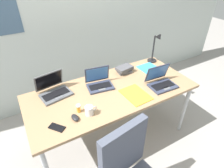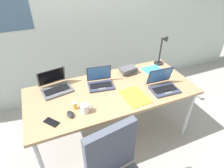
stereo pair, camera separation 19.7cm
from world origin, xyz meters
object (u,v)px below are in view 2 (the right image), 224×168
(cell_phone, at_px, (51,122))
(paper_folder_front_left, at_px, (156,72))
(laptop_far_corner, at_px, (100,82))
(laptop_near_mouse, at_px, (163,85))
(coffee_mug, at_px, (85,108))
(computer_mouse, at_px, (70,114))
(desk_lamp, at_px, (162,51))
(book_stack, at_px, (128,70))
(pill_bottle, at_px, (75,105))
(paper_folder_by_keyboard, at_px, (135,96))
(laptop_mid_desk, at_px, (55,86))

(cell_phone, relative_size, paper_folder_front_left, 0.44)
(laptop_far_corner, relative_size, paper_folder_front_left, 0.98)
(laptop_near_mouse, relative_size, paper_folder_front_left, 0.98)
(coffee_mug, bearing_deg, computer_mouse, 177.48)
(desk_lamp, distance_m, laptop_near_mouse, 0.56)
(computer_mouse, distance_m, book_stack, 0.93)
(book_stack, bearing_deg, laptop_near_mouse, -65.18)
(laptop_far_corner, bearing_deg, computer_mouse, -139.93)
(laptop_far_corner, bearing_deg, coffee_mug, -127.94)
(desk_lamp, relative_size, computer_mouse, 4.17)
(laptop_far_corner, bearing_deg, book_stack, 15.58)
(laptop_far_corner, height_order, pill_bottle, laptop_far_corner)
(paper_folder_by_keyboard, xyz_separation_m, coffee_mug, (-0.53, -0.02, 0.04))
(laptop_mid_desk, relative_size, pill_bottle, 4.30)
(computer_mouse, height_order, paper_folder_front_left, computer_mouse)
(cell_phone, distance_m, paper_folder_by_keyboard, 0.84)
(laptop_mid_desk, relative_size, coffee_mug, 3.00)
(laptop_mid_desk, bearing_deg, computer_mouse, -82.75)
(book_stack, height_order, paper_folder_by_keyboard, book_stack)
(laptop_mid_desk, height_order, computer_mouse, laptop_mid_desk)
(laptop_near_mouse, bearing_deg, book_stack, 114.82)
(cell_phone, xyz_separation_m, paper_folder_by_keyboard, (0.84, 0.04, -0.00))
(laptop_near_mouse, bearing_deg, coffee_mug, -177.93)
(book_stack, distance_m, paper_folder_front_left, 0.34)
(cell_phone, relative_size, book_stack, 0.60)
(desk_lamp, height_order, laptop_near_mouse, desk_lamp)
(laptop_near_mouse, xyz_separation_m, laptop_mid_desk, (-1.07, 0.43, 0.00))
(cell_phone, xyz_separation_m, book_stack, (0.98, 0.48, 0.04))
(pill_bottle, bearing_deg, book_stack, 27.21)
(laptop_near_mouse, bearing_deg, paper_folder_front_left, 69.19)
(pill_bottle, distance_m, book_stack, 0.84)
(paper_folder_by_keyboard, bearing_deg, cell_phone, -177.26)
(computer_mouse, bearing_deg, desk_lamp, 14.23)
(cell_phone, bearing_deg, laptop_far_corner, -6.14)
(laptop_far_corner, xyz_separation_m, laptop_near_mouse, (0.60, -0.32, 0.00))
(computer_mouse, relative_size, cell_phone, 0.71)
(desk_lamp, bearing_deg, computer_mouse, -159.38)
(computer_mouse, bearing_deg, coffee_mug, -8.91)
(desk_lamp, distance_m, cell_phone, 1.56)
(paper_folder_front_left, distance_m, coffee_mug, 1.06)
(pill_bottle, height_order, paper_folder_front_left, pill_bottle)
(laptop_mid_desk, bearing_deg, paper_folder_by_keyboard, -31.03)
(laptop_mid_desk, relative_size, cell_phone, 2.50)
(laptop_near_mouse, distance_m, computer_mouse, 1.01)
(desk_lamp, distance_m, coffee_mug, 1.27)
(paper_folder_front_left, xyz_separation_m, coffee_mug, (-1.00, -0.35, 0.04))
(laptop_far_corner, xyz_separation_m, pill_bottle, (-0.35, -0.27, -0.00))
(desk_lamp, relative_size, paper_folder_front_left, 1.29)
(laptop_far_corner, relative_size, computer_mouse, 3.15)
(paper_folder_front_left, bearing_deg, laptop_near_mouse, -110.81)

